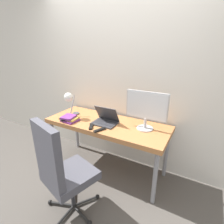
# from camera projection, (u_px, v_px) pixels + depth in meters

# --- Properties ---
(ground_plane) EXTENTS (12.00, 12.00, 0.00)m
(ground_plane) POSITION_uv_depth(u_px,v_px,m) (95.00, 182.00, 2.36)
(ground_plane) COLOR #514C47
(wall_back) EXTENTS (8.00, 0.05, 2.60)m
(wall_back) POSITION_uv_depth(u_px,v_px,m) (120.00, 77.00, 2.48)
(wall_back) COLOR silver
(wall_back) RESTS_ON ground_plane
(desk) EXTENTS (1.67, 0.65, 0.75)m
(desk) POSITION_uv_depth(u_px,v_px,m) (107.00, 127.00, 2.38)
(desk) COLOR #B77542
(desk) RESTS_ON ground_plane
(laptop) EXTENTS (0.32, 0.24, 0.23)m
(laptop) POSITION_uv_depth(u_px,v_px,m) (105.00, 120.00, 2.32)
(laptop) COLOR #38383D
(laptop) RESTS_ON desk
(monitor) EXTENTS (0.51, 0.21, 0.47)m
(monitor) POSITION_uv_depth(u_px,v_px,m) (146.00, 108.00, 2.09)
(monitor) COLOR #B7B7BC
(monitor) RESTS_ON desk
(desk_lamp) EXTENTS (0.12, 0.24, 0.36)m
(desk_lamp) POSITION_uv_depth(u_px,v_px,m) (69.00, 99.00, 2.47)
(desk_lamp) COLOR #4C4C51
(desk_lamp) RESTS_ON desk
(office_chair) EXTENTS (0.60, 0.60, 1.10)m
(office_chair) POSITION_uv_depth(u_px,v_px,m) (61.00, 169.00, 1.71)
(office_chair) COLOR black
(office_chair) RESTS_ON ground_plane
(book_stack) EXTENTS (0.26, 0.22, 0.07)m
(book_stack) POSITION_uv_depth(u_px,v_px,m) (69.00, 118.00, 2.40)
(book_stack) COLOR #753384
(book_stack) RESTS_ON desk
(tv_remote) EXTENTS (0.11, 0.16, 0.02)m
(tv_remote) POSITION_uv_depth(u_px,v_px,m) (91.00, 126.00, 2.22)
(tv_remote) COLOR black
(tv_remote) RESTS_ON desk
(media_remote) EXTENTS (0.10, 0.16, 0.02)m
(media_remote) POSITION_uv_depth(u_px,v_px,m) (100.00, 130.00, 2.12)
(media_remote) COLOR black
(media_remote) RESTS_ON desk
(game_controller) EXTENTS (0.13, 0.09, 0.04)m
(game_controller) POSITION_uv_depth(u_px,v_px,m) (64.00, 120.00, 2.38)
(game_controller) COLOR black
(game_controller) RESTS_ON desk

